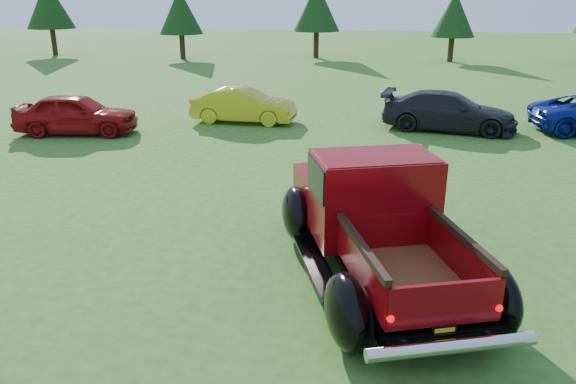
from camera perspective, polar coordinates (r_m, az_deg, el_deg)
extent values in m
plane|color=#355A19|center=(10.08, 2.48, -6.09)|extent=(120.00, 120.00, 0.00)
cylinder|color=#332114|center=(45.38, -22.68, 13.89)|extent=(0.36, 0.36, 1.87)
cone|color=black|center=(45.26, -23.13, 17.15)|extent=(3.33, 3.33, 3.33)
cylinder|color=#332114|center=(40.32, -10.68, 14.32)|extent=(0.36, 0.36, 1.66)
cone|color=black|center=(40.18, -10.89, 17.58)|extent=(2.94, 2.94, 2.94)
cylinder|color=#332114|center=(40.38, 2.87, 14.73)|extent=(0.36, 0.36, 1.80)
cone|color=black|center=(40.24, 2.94, 18.28)|extent=(3.20, 3.20, 3.20)
cylinder|color=#332114|center=(39.53, 16.21, 13.74)|extent=(0.36, 0.36, 1.58)
cone|color=black|center=(39.40, 16.52, 16.92)|extent=(2.82, 2.82, 2.82)
cylinder|color=black|center=(7.42, 6.74, -12.73)|extent=(0.51, 0.88, 0.85)
cylinder|color=black|center=(8.07, 19.33, -10.92)|extent=(0.51, 0.88, 0.85)
cylinder|color=black|center=(10.34, 1.44, -2.82)|extent=(0.51, 0.88, 0.85)
cylinder|color=black|center=(10.82, 10.84, -2.13)|extent=(0.51, 0.88, 0.85)
cube|color=black|center=(9.10, 9.11, -6.00)|extent=(2.97, 5.19, 0.21)
cube|color=maroon|center=(10.47, 6.19, 0.21)|extent=(2.21, 2.08, 0.66)
cube|color=silver|center=(11.22, 5.05, 1.53)|extent=(1.63, 0.59, 0.53)
cube|color=maroon|center=(9.11, 8.63, -0.50)|extent=(2.17, 1.75, 1.38)
cube|color=black|center=(8.99, 8.75, 1.72)|extent=(2.18, 1.66, 0.53)
cube|color=maroon|center=(8.91, 8.85, 3.47)|extent=(2.06, 1.62, 0.08)
cube|color=brown|center=(7.92, 12.27, -8.87)|extent=(2.02, 2.46, 0.05)
cube|color=maroon|center=(7.56, 7.34, -7.63)|extent=(0.72, 2.03, 0.55)
cube|color=maroon|center=(8.08, 17.15, -6.54)|extent=(0.72, 2.03, 0.55)
cube|color=maroon|center=(8.68, 9.83, -4.03)|extent=(1.37, 0.50, 0.55)
cube|color=maroon|center=(6.95, 15.70, -10.90)|extent=(1.38, 0.51, 0.55)
cube|color=black|center=(7.42, 7.45, -5.37)|extent=(0.76, 2.04, 0.10)
cube|color=black|center=(7.94, 17.39, -4.41)|extent=(0.76, 2.04, 0.10)
ellipsoid|color=black|center=(7.32, 5.96, -11.99)|extent=(0.82, 1.22, 0.93)
ellipsoid|color=black|center=(8.06, 20.10, -10.03)|extent=(0.82, 1.22, 0.93)
ellipsoid|color=black|center=(10.28, 0.87, -2.20)|extent=(0.82, 1.22, 0.93)
ellipsoid|color=black|center=(10.81, 11.41, -1.47)|extent=(0.82, 1.22, 0.93)
cube|color=black|center=(8.85, 2.94, -7.45)|extent=(1.02, 2.22, 0.06)
cube|color=black|center=(9.47, 14.98, -6.24)|extent=(1.02, 2.22, 0.06)
cylinder|color=silver|center=(6.96, 16.33, -14.82)|extent=(2.01, 0.81, 0.17)
cube|color=black|center=(7.10, 15.58, -13.50)|extent=(0.31, 0.12, 0.16)
cube|color=gold|center=(7.09, 15.61, -13.55)|extent=(0.24, 0.09, 0.11)
sphere|color=#CC0505|center=(6.73, 10.37, -12.56)|extent=(0.10, 0.10, 0.10)
sphere|color=#CC0505|center=(7.28, 20.65, -10.97)|extent=(0.10, 0.10, 0.10)
imported|color=maroon|center=(19.55, -20.72, 7.44)|extent=(4.02, 2.05, 1.31)
imported|color=gold|center=(20.04, -4.52, 8.76)|extent=(3.71, 1.48, 1.20)
imported|color=black|center=(19.56, 16.01, 7.89)|extent=(4.63, 2.59, 1.27)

